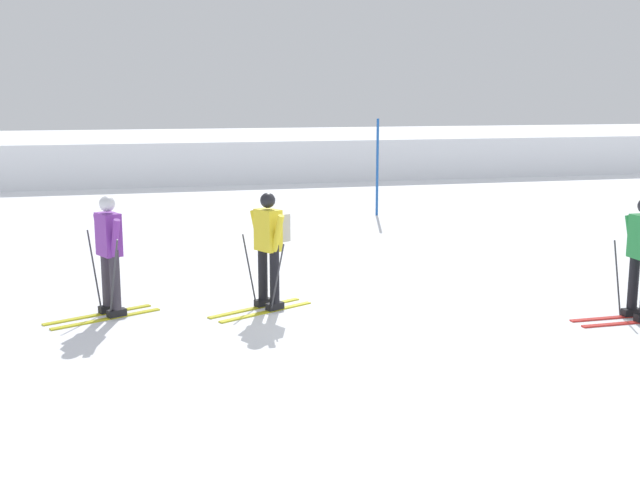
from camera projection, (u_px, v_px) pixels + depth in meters
The scene contains 5 objects.
ground_plane at pixel (374, 302), 11.87m from camera, with size 120.00×120.00×0.00m, color white.
far_snow_ridge at pixel (218, 156), 30.26m from camera, with size 80.00×7.24×1.47m, color white.
skier_purple at pixel (109, 252), 11.00m from camera, with size 1.61×1.01×1.71m.
skier_yellow at pixel (269, 245), 11.36m from camera, with size 1.60×1.05×1.71m.
trail_marker_pole at pixel (377, 167), 20.12m from camera, with size 0.07×0.07×2.47m, color #1E56AD.
Camera 1 is at (-3.61, -10.95, 3.10)m, focal length 44.27 mm.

